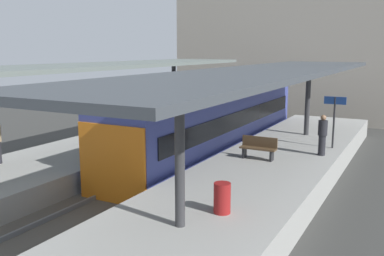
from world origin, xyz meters
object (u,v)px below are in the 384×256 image
(platform_bench, at_px, (259,147))
(litter_bin, at_px, (222,198))
(commuter_train, at_px, (215,122))
(platform_sign, at_px, (335,110))
(passenger_mid_platform, at_px, (322,135))

(platform_bench, distance_m, litter_bin, 5.80)
(commuter_train, xyz_separation_m, platform_sign, (5.49, 0.19, 0.90))
(commuter_train, distance_m, passenger_mid_platform, 5.51)
(litter_bin, bearing_deg, platform_sign, 82.74)
(commuter_train, bearing_deg, platform_sign, 1.95)
(platform_bench, relative_size, platform_sign, 0.63)
(platform_sign, distance_m, passenger_mid_platform, 1.72)
(platform_sign, xyz_separation_m, passenger_mid_platform, (-0.15, -1.53, -0.78))
(platform_bench, height_order, passenger_mid_platform, passenger_mid_platform)
(platform_sign, height_order, passenger_mid_platform, platform_sign)
(platform_sign, bearing_deg, commuter_train, -178.05)
(commuter_train, height_order, platform_sign, commuter_train)
(litter_bin, height_order, passenger_mid_platform, passenger_mid_platform)
(passenger_mid_platform, bearing_deg, platform_sign, 84.38)
(platform_sign, height_order, litter_bin, platform_sign)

